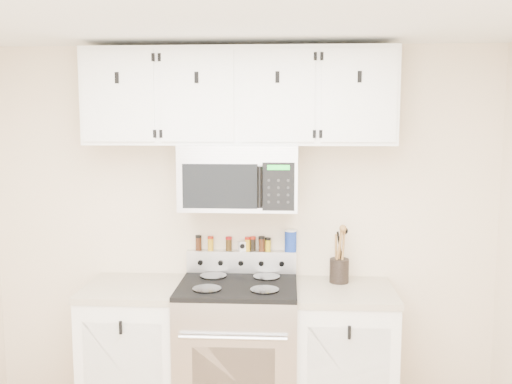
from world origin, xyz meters
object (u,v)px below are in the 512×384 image
microwave (239,177)px  salt_canister (291,241)px  utensil_crock (339,269)px  range (238,352)px

microwave → salt_canister: bearing=24.6°
microwave → utensil_crock: microwave is taller
range → salt_canister: salt_canister is taller
range → utensil_crock: 0.86m
utensil_crock → salt_canister: size_ratio=2.46×
range → microwave: size_ratio=1.45×
salt_canister → range: bearing=-140.3°
range → microwave: bearing=89.8°
microwave → salt_canister: microwave is taller
utensil_crock → salt_canister: (-0.33, 0.12, 0.16)m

